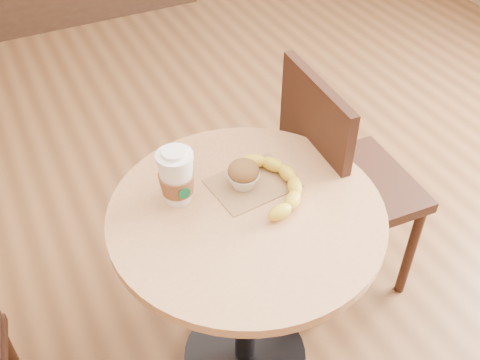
% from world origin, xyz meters
% --- Properties ---
extents(cafe_table, '(0.77, 0.77, 0.75)m').
position_xyz_m(cafe_table, '(0.05, -0.01, 0.56)').
color(cafe_table, black).
rests_on(cafe_table, ground).
extents(chair_right, '(0.45, 0.45, 0.96)m').
position_xyz_m(chair_right, '(0.51, 0.18, 0.53)').
color(chair_right, '#321A11').
rests_on(chair_right, ground).
extents(kraft_bag, '(0.26, 0.20, 0.00)m').
position_xyz_m(kraft_bag, '(0.12, 0.08, 0.75)').
color(kraft_bag, olive).
rests_on(kraft_bag, cafe_table).
extents(coffee_cup, '(0.10, 0.10, 0.17)m').
position_xyz_m(coffee_cup, '(-0.10, 0.12, 0.83)').
color(coffee_cup, white).
rests_on(coffee_cup, cafe_table).
extents(muffin, '(0.09, 0.09, 0.08)m').
position_xyz_m(muffin, '(0.09, 0.09, 0.79)').
color(muffin, silver).
rests_on(muffin, kraft_bag).
extents(banana, '(0.25, 0.34, 0.04)m').
position_xyz_m(banana, '(0.17, 0.04, 0.77)').
color(banana, gold).
rests_on(banana, kraft_bag).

